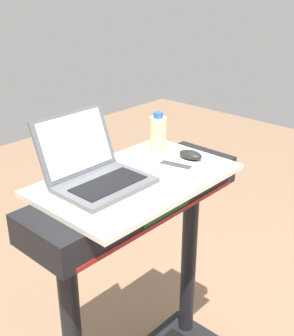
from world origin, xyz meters
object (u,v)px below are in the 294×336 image
(tv_remote, at_px, (176,167))
(computer_mouse, at_px, (191,155))
(laptop, at_px, (95,171))
(water_bottle, at_px, (158,135))

(tv_remote, bearing_deg, computer_mouse, 11.49)
(laptop, bearing_deg, computer_mouse, -17.80)
(water_bottle, xyz_separation_m, tv_remote, (-0.08, -0.16, -0.07))
(computer_mouse, relative_size, tv_remote, 0.60)
(laptop, xyz_separation_m, computer_mouse, (0.40, -0.11, -0.03))
(laptop, bearing_deg, tv_remote, -28.48)
(laptop, bearing_deg, water_bottle, 0.87)
(laptop, distance_m, tv_remote, 0.31)
(tv_remote, bearing_deg, water_bottle, 63.89)
(laptop, xyz_separation_m, water_bottle, (0.35, 0.02, 0.03))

